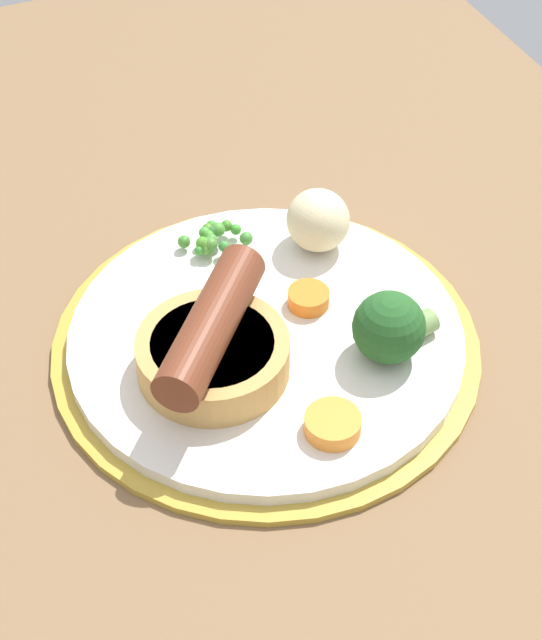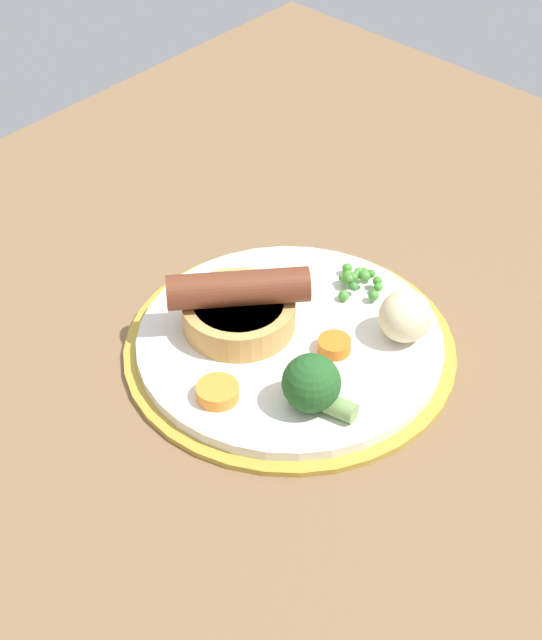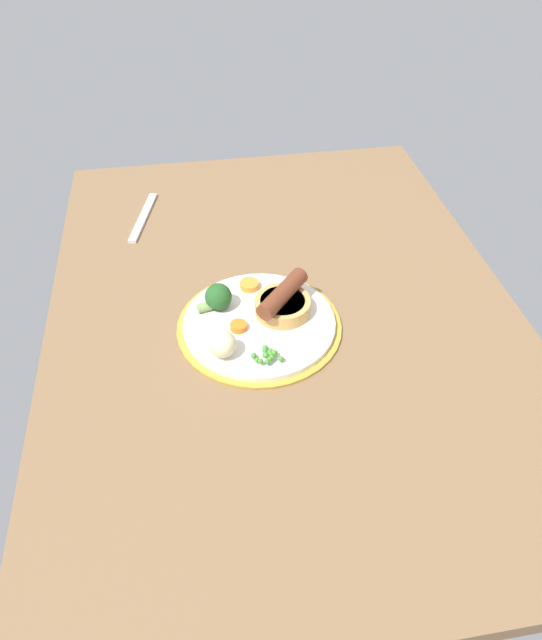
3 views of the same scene
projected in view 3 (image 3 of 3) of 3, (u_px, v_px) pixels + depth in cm
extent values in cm
cube|color=brown|center=(283.00, 312.00, 99.52)|extent=(110.00, 80.00, 3.00)
cylinder|color=#B79333|center=(259.00, 326.00, 94.48)|extent=(27.30, 27.30, 0.50)
cylinder|color=silver|center=(259.00, 324.00, 94.17)|extent=(25.12, 25.12, 1.40)
cylinder|color=tan|center=(283.00, 306.00, 94.52)|extent=(9.32, 9.32, 2.50)
cylinder|color=#472614|center=(283.00, 301.00, 93.77)|extent=(7.45, 7.45, 0.30)
cylinder|color=brown|center=(283.00, 293.00, 92.68)|extent=(10.55, 9.78, 2.89)
sphere|color=#3B8F2E|center=(271.00, 352.00, 86.91)|extent=(0.89, 0.89, 0.89)
sphere|color=#36853F|center=(267.00, 355.00, 86.18)|extent=(0.76, 0.76, 0.76)
sphere|color=#4E8227|center=(270.00, 359.00, 85.89)|extent=(0.79, 0.79, 0.79)
sphere|color=#408634|center=(254.00, 355.00, 87.00)|extent=(0.92, 0.92, 0.92)
sphere|color=#479A2D|center=(270.00, 354.00, 86.43)|extent=(0.80, 0.80, 0.80)
sphere|color=#3F832C|center=(281.00, 359.00, 86.49)|extent=(0.89, 0.89, 0.89)
sphere|color=#4E942A|center=(272.00, 352.00, 87.02)|extent=(0.94, 0.94, 0.94)
sphere|color=#489828|center=(274.00, 353.00, 86.90)|extent=(0.93, 0.93, 0.93)
sphere|color=#47892D|center=(272.00, 352.00, 87.36)|extent=(0.74, 0.74, 0.74)
sphere|color=green|center=(257.00, 360.00, 86.22)|extent=(0.76, 0.76, 0.76)
sphere|color=#448E31|center=(266.00, 355.00, 86.11)|extent=(0.99, 0.99, 0.99)
sphere|color=green|center=(276.00, 352.00, 87.35)|extent=(0.71, 0.71, 0.71)
sphere|color=#3F8728|center=(260.00, 361.00, 85.83)|extent=(0.81, 0.81, 0.81)
sphere|color=#488333|center=(270.00, 351.00, 87.08)|extent=(0.96, 0.96, 0.96)
sphere|color=green|center=(272.00, 357.00, 86.14)|extent=(0.81, 0.81, 0.81)
sphere|color=#388336|center=(265.00, 351.00, 87.36)|extent=(0.77, 0.77, 0.77)
sphere|color=#358726|center=(267.00, 362.00, 85.65)|extent=(0.74, 0.74, 0.74)
sphere|color=#468835|center=(270.00, 353.00, 86.79)|extent=(0.88, 0.88, 0.88)
sphere|color=#428E33|center=(265.00, 348.00, 88.49)|extent=(0.94, 0.94, 0.94)
sphere|color=#235623|center=(218.00, 297.00, 94.65)|extent=(4.52, 4.52, 4.52)
cylinder|color=#7A9E56|center=(204.00, 307.00, 94.98)|extent=(2.03, 2.61, 1.58)
ellipsoid|color=beige|center=(222.00, 344.00, 86.75)|extent=(4.47, 4.33, 4.30)
cylinder|color=orange|center=(249.00, 285.00, 99.61)|extent=(4.51, 4.51, 1.12)
cylinder|color=orange|center=(239.00, 326.00, 91.93)|extent=(3.11, 3.11, 1.08)
cube|color=silver|center=(143.00, 217.00, 118.48)|extent=(17.84, 5.96, 0.60)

